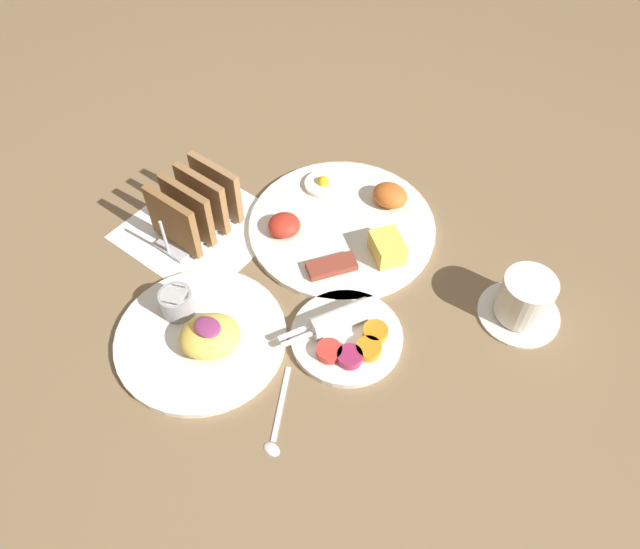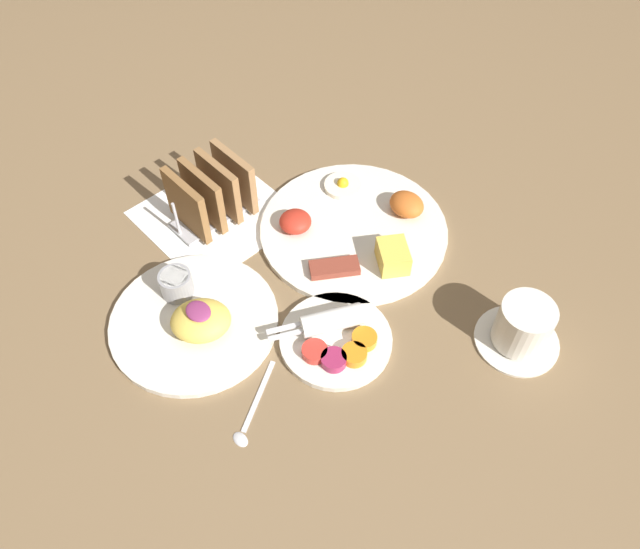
% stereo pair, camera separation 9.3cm
% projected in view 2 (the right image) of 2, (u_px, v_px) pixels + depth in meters
% --- Properties ---
extents(ground_plane, '(3.00, 3.00, 0.00)m').
position_uv_depth(ground_plane, '(276.00, 274.00, 0.97)').
color(ground_plane, brown).
extents(napkin_flat, '(0.22, 0.22, 0.00)m').
position_uv_depth(napkin_flat, '(216.00, 215.00, 1.04)').
color(napkin_flat, white).
rests_on(napkin_flat, ground_plane).
extents(plate_breakfast, '(0.31, 0.31, 0.05)m').
position_uv_depth(plate_breakfast, '(356.00, 228.00, 1.01)').
color(plate_breakfast, silver).
rests_on(plate_breakfast, ground_plane).
extents(plate_condiments, '(0.16, 0.16, 0.04)m').
position_uv_depth(plate_condiments, '(336.00, 337.00, 0.88)').
color(plate_condiments, silver).
rests_on(plate_condiments, ground_plane).
extents(plate_foreground, '(0.24, 0.24, 0.06)m').
position_uv_depth(plate_foreground, '(194.00, 317.00, 0.90)').
color(plate_foreground, silver).
rests_on(plate_foreground, ground_plane).
extents(toast_rack, '(0.10, 0.15, 0.10)m').
position_uv_depth(toast_rack, '(211.00, 193.00, 1.00)').
color(toast_rack, '#B7B7BC').
rests_on(toast_rack, ground_plane).
extents(coffee_cup, '(0.12, 0.12, 0.08)m').
position_uv_depth(coffee_cup, '(522.00, 327.00, 0.86)').
color(coffee_cup, silver).
rests_on(coffee_cup, ground_plane).
extents(teaspoon, '(0.07, 0.11, 0.01)m').
position_uv_depth(teaspoon, '(250.00, 416.00, 0.82)').
color(teaspoon, silver).
rests_on(teaspoon, ground_plane).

